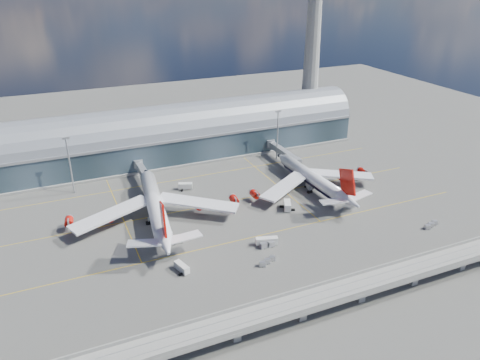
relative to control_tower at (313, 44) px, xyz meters
name	(u,v)px	position (x,y,z in m)	size (l,w,h in m)	color
ground	(227,228)	(-85.00, -83.00, -51.64)	(500.00, 500.00, 0.00)	#474744
taxi_lines	(207,203)	(-85.00, -60.89, -51.63)	(200.00, 80.12, 0.01)	gold
terminal	(169,137)	(-85.00, -5.01, -40.30)	(200.00, 30.00, 28.00)	#212F37
control_tower	(313,44)	(0.00, 0.00, 0.00)	(19.00, 19.00, 103.00)	gray
guideway	(302,304)	(-85.00, -138.00, -46.34)	(220.00, 8.50, 7.20)	gray
floodlight_mast_left	(70,164)	(-135.00, -28.00, -38.00)	(3.00, 0.70, 25.70)	gray
floodlight_mast_right	(278,133)	(-35.00, -28.00, -38.00)	(3.00, 0.70, 25.70)	gray
airliner_left	(155,207)	(-108.32, -67.06, -45.47)	(67.29, 70.77, 21.57)	white
airliner_right	(314,179)	(-37.64, -67.45, -46.51)	(59.61, 62.29, 19.79)	white
jet_bridge_left	(143,172)	(-104.52, -29.88, -46.46)	(4.40, 28.00, 7.25)	gray
jet_bridge_right	(282,151)	(-34.18, -31.82, -46.46)	(4.40, 32.00, 7.25)	gray
service_truck_0	(182,267)	(-109.05, -102.73, -50.27)	(3.85, 6.71, 2.64)	silver
service_truck_1	(177,239)	(-105.43, -85.54, -50.28)	(4.75, 2.51, 2.70)	silver
service_truck_2	(267,241)	(-76.61, -99.50, -50.17)	(8.09, 4.35, 2.82)	silver
service_truck_3	(287,206)	(-56.93, -78.92, -49.99)	(5.14, 7.11, 3.22)	silver
service_truck_4	(309,186)	(-38.52, -65.58, -50.39)	(2.91, 4.62, 2.48)	silver
service_truck_5	(185,186)	(-89.30, -44.20, -50.13)	(6.51, 4.41, 2.94)	silver
cargo_train_0	(267,245)	(-77.20, -101.16, -50.64)	(5.67, 2.01, 1.90)	gray
cargo_train_1	(267,261)	(-81.61, -109.97, -50.81)	(7.16, 3.76, 1.58)	gray
cargo_train_2	(431,225)	(-13.68, -113.41, -50.78)	(7.51, 3.54, 1.65)	gray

